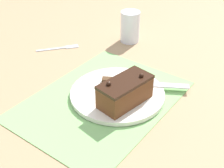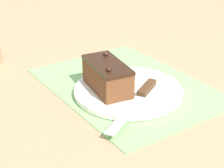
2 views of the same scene
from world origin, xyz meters
TOP-DOWN VIEW (x-y plane):
  - ground_plane at (0.00, 0.00)m, footprint 3.00×3.00m
  - placemat_woven at (0.00, 0.00)m, footprint 0.46×0.34m
  - cake_plate at (-0.04, 0.02)m, footprint 0.26×0.26m
  - chocolate_cake at (-0.01, 0.07)m, footprint 0.16×0.09m
  - serving_knife at (-0.09, 0.03)m, footprint 0.14×0.23m

SIDE VIEW (x-z plane):
  - ground_plane at x=0.00m, z-range 0.00..0.00m
  - placemat_woven at x=0.00m, z-range 0.00..0.00m
  - cake_plate at x=-0.04m, z-range 0.00..0.02m
  - serving_knife at x=-0.09m, z-range 0.01..0.03m
  - chocolate_cake at x=-0.01m, z-range 0.01..0.09m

